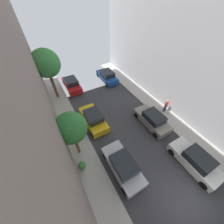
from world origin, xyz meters
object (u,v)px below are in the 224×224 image
object	(u,v)px
parked_car_left_3	(123,166)
parked_car_left_5	(72,84)
potted_plant_0	(82,166)
potted_plant_1	(62,118)
street_tree_2	(71,128)
pedestrian	(166,105)
parked_car_right_1	(195,161)
street_tree_0	(46,64)
parked_car_left_4	(93,119)
parked_car_right_3	(107,76)
parked_car_right_2	(152,120)

from	to	relation	value
parked_car_left_3	parked_car_left_5	bearing A→B (deg)	90.00
potted_plant_0	potted_plant_1	distance (m)	6.01
street_tree_2	pedestrian	bearing A→B (deg)	0.02
parked_car_left_3	parked_car_right_1	size ratio (longest dim) A/B	1.00
parked_car_left_3	street_tree_0	bearing A→B (deg)	100.74
parked_car_left_4	pedestrian	distance (m)	8.38
parked_car_right_1	street_tree_2	world-z (taller)	street_tree_2
parked_car_right_1	street_tree_0	xyz separation A→B (m)	(-7.74, 14.93, 3.96)
parked_car_right_1	street_tree_2	size ratio (longest dim) A/B	0.89
potted_plant_1	potted_plant_0	bearing A→B (deg)	-89.41
potted_plant_1	parked_car_right_3	bearing A→B (deg)	31.66
parked_car_right_2	parked_car_right_3	bearing A→B (deg)	90.00
parked_car_left_3	potted_plant_0	xyz separation A→B (m)	(-2.83, 1.64, -0.10)
street_tree_0	parked_car_right_1	bearing A→B (deg)	-62.60
parked_car_left_3	street_tree_2	bearing A→B (deg)	128.54
parked_car_right_2	potted_plant_1	xyz separation A→B (m)	(-8.30, 5.08, -0.03)
pedestrian	potted_plant_1	distance (m)	11.73
potted_plant_0	parked_car_right_1	bearing A→B (deg)	-27.21
parked_car_left_3	potted_plant_1	distance (m)	8.18
parked_car_left_3	parked_car_left_4	size ratio (longest dim) A/B	1.00
parked_car_right_2	street_tree_0	distance (m)	13.08
parked_car_right_1	parked_car_right_3	distance (m)	15.36
pedestrian	parked_car_left_4	bearing A→B (deg)	162.27
parked_car_left_5	parked_car_right_1	bearing A→B (deg)	-71.27
street_tree_0	potted_plant_0	world-z (taller)	street_tree_0
parked_car_left_5	potted_plant_0	size ratio (longest dim) A/B	4.92
pedestrian	parked_car_right_1	bearing A→B (deg)	-113.78
potted_plant_0	potted_plant_1	world-z (taller)	potted_plant_1
parked_car_left_4	street_tree_2	size ratio (longest dim) A/B	0.89
parked_car_left_5	parked_car_right_3	distance (m)	5.43
street_tree_0	potted_plant_1	distance (m)	6.18
street_tree_2	potted_plant_0	distance (m)	3.42
potted_plant_0	potted_plant_1	bearing A→B (deg)	90.59
street_tree_2	parked_car_right_1	bearing A→B (deg)	-36.16
parked_car_left_4	street_tree_2	world-z (taller)	street_tree_2
pedestrian	potted_plant_0	xyz separation A→B (m)	(-10.81, -1.60, -0.46)
parked_car_left_4	parked_car_right_2	world-z (taller)	same
parked_car_left_5	potted_plant_1	xyz separation A→B (m)	(-2.90, -5.68, -0.03)
parked_car_left_3	parked_car_right_1	distance (m)	5.99
parked_car_left_3	pedestrian	bearing A→B (deg)	22.15
parked_car_left_5	parked_car_right_2	size ratio (longest dim) A/B	1.00
street_tree_0	potted_plant_1	size ratio (longest dim) A/B	6.46
pedestrian	potted_plant_1	world-z (taller)	pedestrian
parked_car_right_3	street_tree_0	bearing A→B (deg)	-176.84
parked_car_right_2	parked_car_right_3	size ratio (longest dim) A/B	1.00
street_tree_2	potted_plant_0	xyz separation A→B (m)	(-0.25, -1.60, -3.02)
parked_car_right_2	pedestrian	bearing A→B (deg)	14.57
parked_car_right_1	street_tree_2	bearing A→B (deg)	143.84
parked_car_left_5	street_tree_2	bearing A→B (deg)	-104.36
parked_car_right_1	street_tree_0	bearing A→B (deg)	117.40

